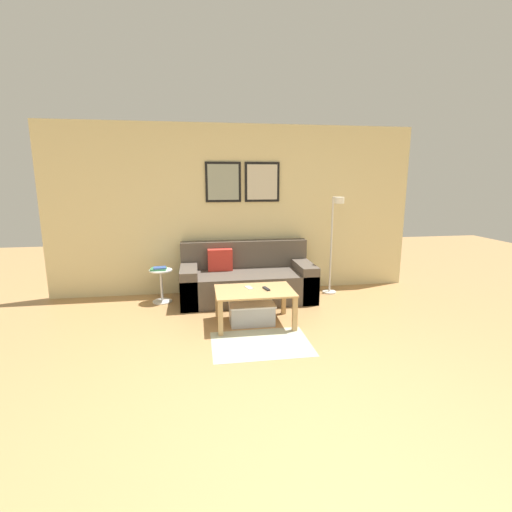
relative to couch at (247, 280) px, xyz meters
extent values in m
plane|color=tan|center=(-0.10, -2.92, -0.29)|extent=(16.00, 16.00, 0.00)
cube|color=beige|center=(-0.10, 0.46, 0.99)|extent=(5.60, 0.06, 2.55)
cube|color=black|center=(-0.29, 0.41, 1.42)|extent=(0.53, 0.02, 0.59)
cube|color=#939E8E|center=(-0.29, 0.40, 1.42)|extent=(0.46, 0.01, 0.52)
cube|color=black|center=(0.30, 0.41, 1.42)|extent=(0.53, 0.02, 0.59)
cube|color=beige|center=(0.30, 0.40, 1.42)|extent=(0.46, 0.01, 0.52)
cube|color=#B2B79E|center=(-0.06, -1.57, -0.28)|extent=(1.06, 0.77, 0.01)
cube|color=brown|center=(0.01, -0.05, -0.08)|extent=(1.92, 0.87, 0.42)
cube|color=brown|center=(0.01, 0.29, 0.34)|extent=(1.92, 0.20, 0.41)
cube|color=brown|center=(-0.83, -0.05, -0.02)|extent=(0.24, 0.87, 0.54)
cube|color=brown|center=(0.85, -0.05, -0.02)|extent=(0.24, 0.87, 0.54)
cube|color=red|center=(-0.38, 0.12, 0.29)|extent=(0.36, 0.14, 0.32)
cube|color=tan|center=(-0.04, -0.99, 0.14)|extent=(0.94, 0.64, 0.02)
cube|color=tan|center=(-0.47, -1.28, -0.08)|extent=(0.06, 0.06, 0.41)
cube|color=tan|center=(0.40, -1.28, -0.08)|extent=(0.06, 0.06, 0.41)
cube|color=tan|center=(-0.47, -0.71, -0.08)|extent=(0.06, 0.06, 0.41)
cube|color=tan|center=(0.40, -0.71, -0.08)|extent=(0.06, 0.06, 0.41)
cube|color=#B2B2B7|center=(-0.07, -0.97, -0.17)|extent=(0.53, 0.33, 0.24)
cube|color=silver|center=(-0.07, -0.97, -0.04)|extent=(0.56, 0.36, 0.02)
cylinder|color=silver|center=(1.32, 0.08, -0.28)|extent=(0.21, 0.21, 0.02)
cylinder|color=silver|center=(1.32, 0.08, 0.46)|extent=(0.03, 0.03, 1.46)
cylinder|color=silver|center=(1.32, -0.04, 1.19)|extent=(0.02, 0.24, 0.02)
cylinder|color=white|center=(1.32, -0.16, 1.16)|extent=(0.14, 0.14, 0.09)
cylinder|color=white|center=(-1.23, 0.04, -0.28)|extent=(0.27, 0.27, 0.01)
cylinder|color=white|center=(-1.23, 0.04, -0.05)|extent=(0.04, 0.04, 0.45)
cylinder|color=white|center=(-1.23, 0.04, 0.19)|extent=(0.32, 0.32, 0.02)
cube|color=#387F4C|center=(-1.26, 0.02, 0.21)|extent=(0.23, 0.18, 0.02)
cube|color=#335199|center=(-1.24, 0.02, 0.23)|extent=(0.19, 0.16, 0.02)
cube|color=#232328|center=(0.11, -1.00, 0.16)|extent=(0.07, 0.16, 0.02)
cube|color=silver|center=(-0.09, -0.89, 0.15)|extent=(0.10, 0.15, 0.01)
camera|label=1|loc=(-0.70, -5.24, 1.47)|focal=26.00mm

